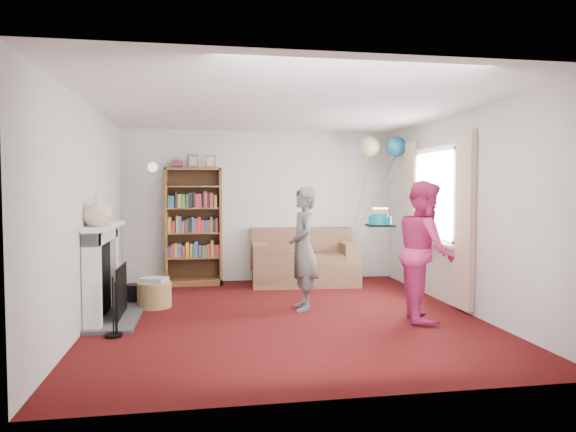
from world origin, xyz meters
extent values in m
plane|color=#370808|center=(0.00, 0.00, 0.00)|extent=(5.00, 5.00, 0.00)
cube|color=silver|center=(0.00, 2.51, 1.25)|extent=(4.50, 0.02, 2.50)
cube|color=silver|center=(-2.26, 0.00, 1.25)|extent=(0.02, 5.00, 2.50)
cube|color=silver|center=(2.26, 0.00, 1.25)|extent=(0.02, 5.00, 2.50)
cube|color=white|center=(0.00, 0.00, 2.50)|extent=(4.50, 5.00, 0.01)
cube|color=#3F3F42|center=(-2.00, 0.20, 0.02)|extent=(0.55, 1.40, 0.04)
cube|color=white|center=(-2.15, -0.35, 0.53)|extent=(0.18, 0.14, 1.06)
cube|color=white|center=(-2.15, 0.75, 0.53)|extent=(0.18, 0.14, 1.06)
cube|color=white|center=(-2.15, 0.20, 1.00)|extent=(0.18, 1.24, 0.16)
cube|color=white|center=(-2.12, 0.20, 1.10)|extent=(0.28, 1.35, 0.05)
cube|color=black|center=(-2.17, 0.20, 0.48)|extent=(0.10, 0.80, 0.86)
cube|color=black|center=(-1.93, 0.20, 0.33)|extent=(0.02, 0.70, 0.60)
cylinder|color=black|center=(-1.90, -0.58, 0.32)|extent=(0.18, 0.18, 0.64)
cylinder|color=black|center=(-1.87, 1.00, 0.13)|extent=(0.26, 0.26, 0.26)
cube|color=white|center=(2.21, 0.60, 2.08)|extent=(0.08, 1.30, 0.08)
cube|color=white|center=(2.21, 0.60, 0.82)|extent=(0.08, 1.30, 0.08)
cube|color=white|center=(2.24, 0.60, 1.45)|extent=(0.01, 1.15, 1.20)
cube|color=white|center=(2.18, 0.60, 0.79)|extent=(0.14, 1.32, 0.04)
cube|color=beige|center=(2.20, -0.22, 1.15)|extent=(0.07, 0.38, 2.20)
cube|color=beige|center=(2.20, 1.42, 1.15)|extent=(0.07, 0.38, 2.20)
cylinder|color=gold|center=(-1.75, 2.45, 1.90)|extent=(0.04, 0.12, 0.04)
sphere|color=white|center=(-1.75, 2.36, 1.88)|extent=(0.16, 0.16, 0.16)
cube|color=#472B14|center=(-1.11, 2.46, 0.93)|extent=(0.89, 0.04, 1.87)
cube|color=brown|center=(-1.54, 2.27, 0.93)|extent=(0.04, 0.42, 1.87)
cube|color=brown|center=(-0.69, 2.27, 0.93)|extent=(0.04, 0.42, 1.87)
cube|color=brown|center=(-1.11, 2.27, 1.85)|extent=(0.89, 0.42, 0.04)
cube|color=brown|center=(-1.11, 2.27, 0.05)|extent=(0.89, 0.42, 0.10)
cube|color=brown|center=(-1.11, 2.27, 0.44)|extent=(0.81, 0.38, 0.03)
cube|color=brown|center=(-1.11, 2.27, 0.84)|extent=(0.81, 0.38, 0.02)
cube|color=brown|center=(-1.11, 2.27, 1.23)|extent=(0.81, 0.38, 0.02)
cube|color=brown|center=(-1.11, 2.27, 1.57)|extent=(0.81, 0.38, 0.02)
cube|color=maroon|center=(-1.36, 2.25, 1.93)|extent=(0.16, 0.22, 0.12)
cube|color=brown|center=(-1.11, 2.32, 1.98)|extent=(0.16, 0.02, 0.20)
cube|color=brown|center=(-0.84, 2.32, 1.98)|extent=(0.16, 0.02, 0.20)
cube|color=brown|center=(0.64, 2.00, 0.20)|extent=(1.68, 0.89, 0.40)
cube|color=brown|center=(0.64, 2.33, 0.54)|extent=(1.68, 0.24, 0.69)
cube|color=brown|center=(-0.08, 2.00, 0.40)|extent=(0.24, 0.84, 0.54)
cube|color=brown|center=(1.36, 2.00, 0.40)|extent=(0.24, 0.84, 0.54)
cube|color=brown|center=(0.27, 1.92, 0.43)|extent=(0.71, 0.59, 0.12)
cube|color=brown|center=(1.02, 1.92, 0.43)|extent=(0.71, 0.59, 0.12)
cylinder|color=#A2814B|center=(-1.60, 0.73, 0.16)|extent=(0.44, 0.44, 0.33)
cube|color=beige|center=(-1.60, 0.73, 0.36)|extent=(0.31, 0.24, 0.06)
imported|color=black|center=(0.28, 0.27, 0.78)|extent=(0.39, 0.58, 1.56)
imported|color=#BE265F|center=(1.59, -0.44, 0.82)|extent=(0.78, 0.91, 1.63)
cube|color=black|center=(1.14, -0.13, 1.09)|extent=(0.33, 0.33, 0.02)
cylinder|color=#0B7380|center=(1.14, -0.13, 1.15)|extent=(0.27, 0.27, 0.10)
cylinder|color=#0B7380|center=(1.14, -0.13, 1.21)|extent=(0.20, 0.20, 0.04)
cylinder|color=pink|center=(1.23, -0.13, 1.25)|extent=(0.01, 0.01, 0.09)
sphere|color=orange|center=(1.23, -0.13, 1.30)|extent=(0.02, 0.02, 0.02)
cylinder|color=pink|center=(1.22, -0.10, 1.25)|extent=(0.01, 0.01, 0.09)
sphere|color=orange|center=(1.22, -0.10, 1.30)|extent=(0.02, 0.02, 0.02)
cylinder|color=pink|center=(1.20, -0.07, 1.25)|extent=(0.01, 0.01, 0.09)
sphere|color=orange|center=(1.20, -0.07, 1.30)|extent=(0.02, 0.02, 0.02)
cylinder|color=pink|center=(1.18, -0.05, 1.25)|extent=(0.01, 0.01, 0.09)
sphere|color=orange|center=(1.18, -0.05, 1.30)|extent=(0.02, 0.02, 0.02)
cylinder|color=pink|center=(1.15, -0.04, 1.25)|extent=(0.01, 0.01, 0.09)
sphere|color=orange|center=(1.15, -0.04, 1.30)|extent=(0.02, 0.02, 0.02)
cylinder|color=pink|center=(1.12, -0.05, 1.25)|extent=(0.01, 0.01, 0.09)
sphere|color=orange|center=(1.12, -0.05, 1.30)|extent=(0.02, 0.02, 0.02)
cylinder|color=pink|center=(1.10, -0.06, 1.25)|extent=(0.01, 0.01, 0.09)
sphere|color=orange|center=(1.10, -0.06, 1.30)|extent=(0.02, 0.02, 0.02)
cylinder|color=pink|center=(1.08, -0.08, 1.25)|extent=(0.01, 0.01, 0.09)
sphere|color=orange|center=(1.08, -0.08, 1.30)|extent=(0.02, 0.02, 0.02)
cylinder|color=pink|center=(1.06, -0.11, 1.25)|extent=(0.01, 0.01, 0.09)
sphere|color=orange|center=(1.06, -0.11, 1.30)|extent=(0.02, 0.02, 0.02)
cylinder|color=pink|center=(1.06, -0.14, 1.25)|extent=(0.01, 0.01, 0.09)
sphere|color=orange|center=(1.06, -0.14, 1.30)|extent=(0.02, 0.02, 0.02)
cylinder|color=pink|center=(1.08, -0.17, 1.25)|extent=(0.01, 0.01, 0.09)
sphere|color=orange|center=(1.08, -0.17, 1.30)|extent=(0.02, 0.02, 0.02)
cylinder|color=pink|center=(1.10, -0.19, 1.25)|extent=(0.01, 0.01, 0.09)
sphere|color=orange|center=(1.10, -0.19, 1.30)|extent=(0.02, 0.02, 0.02)
cylinder|color=pink|center=(1.12, -0.20, 1.25)|extent=(0.01, 0.01, 0.09)
sphere|color=orange|center=(1.12, -0.20, 1.30)|extent=(0.02, 0.02, 0.02)
cylinder|color=pink|center=(1.15, -0.21, 1.25)|extent=(0.01, 0.01, 0.09)
sphere|color=orange|center=(1.15, -0.21, 1.30)|extent=(0.02, 0.02, 0.02)
cylinder|color=pink|center=(1.18, -0.20, 1.25)|extent=(0.01, 0.01, 0.09)
sphere|color=orange|center=(1.18, -0.20, 1.30)|extent=(0.02, 0.02, 0.02)
cylinder|color=pink|center=(1.20, -0.18, 1.25)|extent=(0.01, 0.01, 0.09)
sphere|color=orange|center=(1.20, -0.18, 1.30)|extent=(0.02, 0.02, 0.02)
cylinder|color=pink|center=(1.22, -0.16, 1.25)|extent=(0.01, 0.01, 0.09)
sphere|color=orange|center=(1.22, -0.16, 1.30)|extent=(0.02, 0.02, 0.02)
sphere|color=#3F3F3F|center=(1.36, 1.80, 0.67)|extent=(0.02, 0.02, 0.02)
sphere|color=teal|center=(2.12, 1.89, 2.22)|extent=(0.33, 0.33, 0.33)
sphere|color=#CDD07F|center=(1.68, 1.89, 2.22)|extent=(0.33, 0.33, 0.33)
imported|color=beige|center=(-2.12, -0.15, 1.29)|extent=(0.42, 0.42, 0.34)
camera|label=1|loc=(-0.98, -6.05, 1.53)|focal=32.00mm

